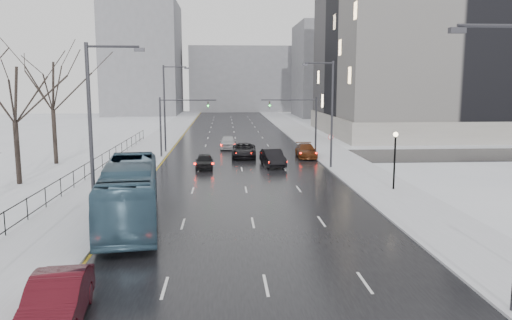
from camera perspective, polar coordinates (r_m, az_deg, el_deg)
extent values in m
cube|color=black|center=(66.28, -2.25, 1.87)|extent=(16.00, 150.00, 0.04)
cube|color=black|center=(54.39, -1.94, 0.35)|extent=(130.00, 10.00, 0.04)
cube|color=silver|center=(66.85, -11.29, 1.82)|extent=(5.00, 150.00, 0.16)
cube|color=silver|center=(67.35, 6.72, 1.98)|extent=(5.00, 150.00, 0.16)
cube|color=white|center=(68.76, -19.16, 1.68)|extent=(14.00, 150.00, 0.12)
cube|color=black|center=(38.12, -21.01, -1.75)|extent=(0.04, 70.00, 0.05)
cube|color=black|center=(38.31, -20.93, -3.22)|extent=(0.04, 70.00, 0.05)
cylinder|color=black|center=(38.23, -20.96, -2.64)|extent=(0.06, 0.06, 1.30)
cylinder|color=#2D2D33|center=(18.10, 25.85, 13.64)|extent=(2.60, 0.12, 0.12)
cube|color=#2D2D33|center=(17.50, 22.00, 13.57)|extent=(0.50, 0.25, 0.18)
cylinder|color=#2D2D33|center=(46.95, 8.67, 5.03)|extent=(0.20, 0.20, 10.00)
cylinder|color=#2D2D33|center=(46.63, 7.22, 10.94)|extent=(2.60, 0.12, 0.12)
cube|color=#2D2D33|center=(46.40, 5.62, 10.79)|extent=(0.50, 0.25, 0.18)
cylinder|color=#2D2D33|center=(26.83, -18.34, 1.92)|extent=(0.20, 0.20, 10.00)
cylinder|color=#2D2D33|center=(26.42, -16.06, 12.36)|extent=(2.60, 0.12, 0.12)
cube|color=#2D2D33|center=(26.17, -13.20, 12.18)|extent=(0.50, 0.25, 0.18)
cylinder|color=#2D2D33|center=(58.25, -10.41, 5.70)|extent=(0.20, 0.20, 10.00)
cylinder|color=#2D2D33|center=(58.07, -9.25, 10.46)|extent=(2.60, 0.12, 0.12)
cube|color=#2D2D33|center=(57.95, -7.95, 10.34)|extent=(0.50, 0.25, 0.18)
cylinder|color=black|center=(38.38, 15.55, -0.28)|extent=(0.14, 0.14, 4.00)
sphere|color=#FFE5B2|center=(38.11, 15.68, 2.83)|extent=(0.36, 0.36, 0.36)
cylinder|color=#2D2D33|center=(54.90, 6.86, 3.77)|extent=(0.20, 0.20, 6.50)
cylinder|color=#2D2D33|center=(54.26, 3.78, 6.88)|extent=(6.00, 0.12, 0.12)
imported|color=#2D2D33|center=(54.05, 1.55, 6.25)|extent=(0.15, 0.18, 0.90)
sphere|color=#19FF33|center=(53.90, 1.57, 6.24)|extent=(0.16, 0.16, 0.16)
cylinder|color=#2D2D33|center=(54.41, -10.85, 3.63)|extent=(0.20, 0.20, 6.50)
cylinder|color=#2D2D33|center=(53.94, -7.76, 6.80)|extent=(6.00, 0.12, 0.12)
imported|color=#2D2D33|center=(53.86, -5.50, 6.20)|extent=(0.15, 0.18, 0.90)
sphere|color=#19FF33|center=(53.71, -5.51, 6.19)|extent=(0.16, 0.16, 0.16)
cylinder|color=#2D2D33|center=(51.36, 8.51, 1.33)|extent=(0.06, 0.06, 2.50)
cylinder|color=white|center=(51.22, 8.54, 2.60)|extent=(0.60, 0.03, 0.60)
torus|color=#B20C0C|center=(51.22, 8.54, 2.60)|extent=(0.58, 0.06, 0.58)
cube|color=gray|center=(86.05, 21.93, 10.84)|extent=(40.00, 30.00, 24.00)
cube|color=gray|center=(86.20, 21.53, 3.86)|extent=(40.60, 30.60, 3.00)
cube|color=slate|center=(124.39, 10.27, 10.04)|extent=(24.00, 20.00, 22.00)
cube|color=slate|center=(132.49, -12.76, 11.18)|extent=(18.00, 22.00, 28.00)
cube|color=slate|center=(145.89, -1.48, 9.19)|extent=(30.00, 18.00, 18.00)
imported|color=#3F0A12|center=(18.39, -21.83, -14.73)|extent=(2.24, 5.13, 1.64)
imported|color=#345266|center=(29.38, -14.20, -3.68)|extent=(4.57, 12.85, 3.50)
imported|color=black|center=(47.16, -5.93, -0.13)|extent=(1.68, 4.04, 1.37)
imported|color=black|center=(48.20, 1.92, 0.26)|extent=(2.28, 5.09, 1.62)
imported|color=black|center=(53.77, -1.39, 1.11)|extent=(2.79, 5.64, 1.54)
imported|color=#51240D|center=(54.08, 5.74, 1.06)|extent=(2.21, 5.07, 1.45)
imported|color=#A8A9AD|center=(61.05, -3.22, 2.06)|extent=(1.96, 4.79, 1.63)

